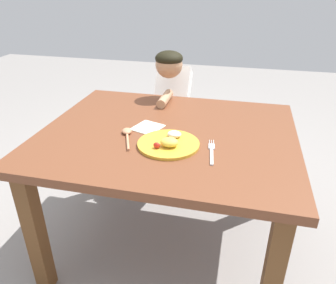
{
  "coord_description": "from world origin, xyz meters",
  "views": [
    {
      "loc": [
        0.32,
        -1.32,
        1.34
      ],
      "look_at": [
        0.04,
        -0.14,
        0.71
      ],
      "focal_mm": 34.79,
      "sensor_mm": 36.0,
      "label": 1
    }
  ],
  "objects": [
    {
      "name": "napkin",
      "position": [
        -0.1,
        0.02,
        0.69
      ],
      "size": [
        0.16,
        0.16,
        0.0
      ],
      "primitive_type": "cube",
      "rotation": [
        0.0,
        0.0,
        -0.33
      ],
      "color": "white",
      "rests_on": "dining_table"
    },
    {
      "name": "spoon",
      "position": [
        -0.17,
        -0.09,
        0.7
      ],
      "size": [
        0.1,
        0.2,
        0.02
      ],
      "rotation": [
        0.0,
        0.0,
        1.95
      ],
      "color": "tan",
      "rests_on": "dining_table"
    },
    {
      "name": "fork",
      "position": [
        0.22,
        -0.15,
        0.69
      ],
      "size": [
        0.04,
        0.21,
        0.01
      ],
      "rotation": [
        0.0,
        0.0,
        1.69
      ],
      "color": "silver",
      "rests_on": "dining_table"
    },
    {
      "name": "person",
      "position": [
        -0.1,
        0.57,
        0.51
      ],
      "size": [
        0.2,
        0.45,
        0.96
      ],
      "rotation": [
        0.0,
        0.0,
        3.14
      ],
      "color": "#4E3C5D",
      "rests_on": "ground_plane"
    },
    {
      "name": "plate",
      "position": [
        0.04,
        -0.13,
        0.7
      ],
      "size": [
        0.26,
        0.26,
        0.05
      ],
      "color": "gold",
      "rests_on": "dining_table"
    },
    {
      "name": "ground_plane",
      "position": [
        0.0,
        0.0,
        0.0
      ],
      "size": [
        8.0,
        8.0,
        0.0
      ],
      "primitive_type": "plane",
      "color": "gray"
    },
    {
      "name": "dining_table",
      "position": [
        0.0,
        0.0,
        0.59
      ],
      "size": [
        1.16,
        0.97,
        0.69
      ],
      "color": "brown",
      "rests_on": "ground_plane"
    }
  ]
}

